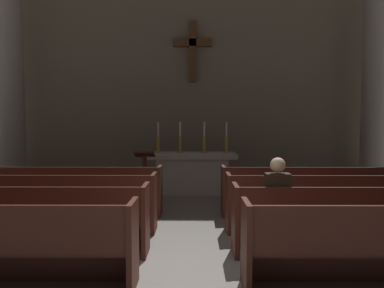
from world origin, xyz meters
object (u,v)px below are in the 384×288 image
pew_left_row_2 (17,219)px  candlestick_inner_left (180,143)px  pew_left_row_3 (48,202)px  pew_right_row_3 (335,203)px  pew_right_row_4 (314,191)px  altar (192,172)px  lectern (145,178)px  lone_worshipper (276,203)px  column_left_third (9,71)px  pew_left_row_4 (69,191)px  candlestick_inner_right (204,143)px  pew_right_row_2 (365,220)px  candlestick_outer_left (158,143)px  candlestick_outer_right (226,143)px  column_right_third (377,70)px

pew_left_row_2 → candlestick_inner_left: (2.03, 4.43, 0.78)m
pew_left_row_3 → pew_right_row_3: size_ratio=1.00×
pew_right_row_4 → altar: altar is taller
lectern → lone_worshipper: lone_worshipper is taller
column_left_third → pew_left_row_3: bearing=-58.1°
pew_left_row_4 → candlestick_inner_right: bearing=41.2°
pew_left_row_3 → altar: bearing=55.3°
pew_right_row_2 → column_left_third: column_left_third is taller
candlestick_outer_left → pew_right_row_4: bearing=-35.9°
pew_left_row_3 → candlestick_outer_right: size_ratio=4.58×
altar → lone_worshipper: bearing=-75.3°
candlestick_outer_right → lone_worshipper: size_ratio=0.58×
pew_left_row_3 → pew_left_row_4: (0.00, 1.06, 0.00)m
pew_right_row_3 → pew_left_row_2: bearing=-167.2°
pew_left_row_2 → candlestick_inner_left: size_ratio=4.58×
pew_left_row_4 → lone_worshipper: bearing=-30.9°
candlestick_outer_left → lone_worshipper: size_ratio=0.58×
candlestick_inner_left → pew_right_row_4: bearing=-41.2°
pew_left_row_3 → candlestick_inner_left: bearing=58.9°
pew_right_row_4 → lone_worshipper: size_ratio=2.66×
pew_left_row_4 → candlestick_outer_left: (1.48, 2.30, 0.78)m
column_left_third → candlestick_inner_left: size_ratio=8.47×
column_right_third → lectern: (-6.01, -2.09, -2.62)m
lectern → column_left_third: bearing=152.1°
pew_left_row_3 → candlestick_outer_right: bearing=46.6°
column_left_third → candlestick_outer_right: bearing=-8.7°
pew_right_row_4 → candlestick_inner_left: size_ratio=4.58×
pew_left_row_2 → candlestick_inner_left: candlestick_inner_left is taller
column_right_third → lectern: 6.88m
lectern → column_right_third: bearing=19.1°
pew_left_row_4 → candlestick_outer_right: candlestick_outer_right is taller
pew_left_row_3 → lone_worshipper: lone_worshipper is taller
candlestick_inner_left → candlestick_inner_right: size_ratio=1.00×
pew_left_row_3 → pew_left_row_4: 1.06m
pew_right_row_4 → candlestick_inner_left: bearing=138.8°
candlestick_outer_left → candlestick_outer_right: 1.70m
pew_left_row_2 → lone_worshipper: lone_worshipper is taller
lectern → lone_worshipper: (2.19, -3.19, 0.14)m
column_left_third → lectern: 5.17m
column_left_third → pew_left_row_4: bearing=-50.3°
candlestick_outer_left → lone_worshipper: (2.00, -4.39, -0.57)m
pew_left_row_3 → candlestick_inner_right: 4.35m
pew_left_row_4 → pew_right_row_2: size_ratio=1.00×
pew_right_row_3 → column_left_third: column_left_third is taller
altar → candlestick_inner_left: bearing=180.0°
pew_left_row_4 → candlestick_inner_right: (2.63, 2.30, 0.78)m
pew_left_row_3 → column_right_third: size_ratio=0.54×
pew_right_row_4 → column_left_third: 8.42m
pew_left_row_3 → candlestick_inner_left: 4.01m
column_left_third → candlestick_inner_right: column_left_third is taller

